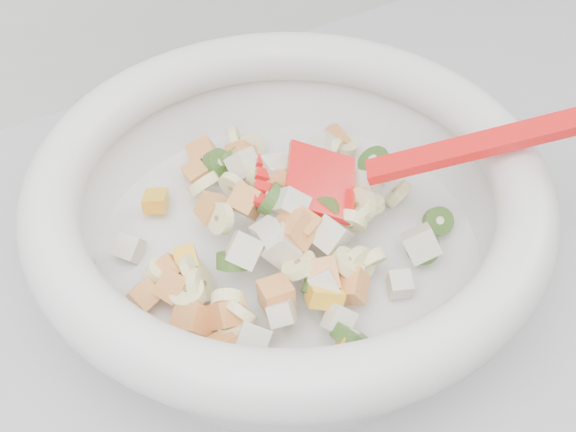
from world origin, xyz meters
TOP-DOWN VIEW (x-y plane):
  - mixing_bowl at (-0.06, 1.45)m, footprint 0.42×0.38m

SIDE VIEW (x-z plane):
  - mixing_bowl at x=-0.06m, z-range 0.88..1.03m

